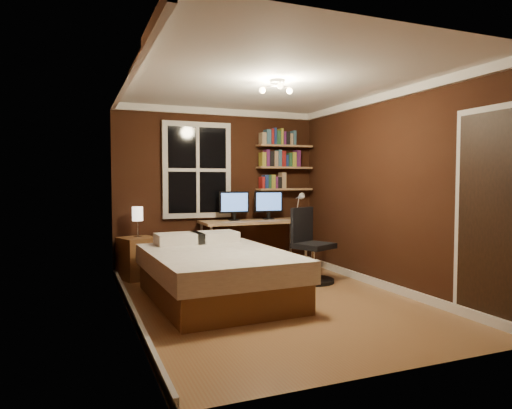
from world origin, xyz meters
name	(u,v)px	position (x,y,z in m)	size (l,w,h in m)	color
floor	(273,302)	(0.00, 0.00, 0.00)	(4.20, 4.20, 0.00)	#98633C
wall_back	(219,190)	(0.00, 2.10, 1.25)	(3.20, 0.04, 2.50)	black
wall_left	(128,195)	(-1.60, 0.00, 1.25)	(0.04, 4.20, 2.50)	black
wall_right	(389,192)	(1.60, 0.00, 1.25)	(0.04, 4.20, 2.50)	black
ceiling	(274,82)	(0.00, 0.00, 2.50)	(3.20, 4.20, 0.02)	white
window	(197,170)	(-0.35, 2.06, 1.55)	(1.06, 0.06, 1.46)	silver
door	(492,219)	(1.59, -1.55, 1.02)	(0.03, 0.82, 2.05)	black
ceiling_fixture	(277,89)	(0.00, -0.10, 2.40)	(0.44, 0.44, 0.18)	beige
bookshelf_lower	(284,189)	(1.08, 1.98, 1.25)	(0.92, 0.22, 0.03)	#AB7F53
books_row_lower	(284,181)	(1.08, 1.98, 1.38)	(0.42, 0.16, 0.23)	maroon
bookshelf_middle	(284,168)	(1.08, 1.98, 1.60)	(0.92, 0.22, 0.03)	#AB7F53
books_row_middle	(284,160)	(1.08, 1.98, 1.73)	(0.60, 0.16, 0.23)	navy
bookshelf_upper	(284,146)	(1.08, 1.98, 1.95)	(0.92, 0.22, 0.03)	#AB7F53
books_row_upper	(284,138)	(1.08, 1.98, 2.08)	(0.60, 0.16, 0.23)	#22502F
bed	(216,273)	(-0.57, 0.35, 0.30)	(1.60, 2.15, 0.71)	brown
nightstand	(138,258)	(-1.27, 1.85, 0.29)	(0.47, 0.47, 0.59)	brown
bedside_lamp	(138,222)	(-1.27, 1.85, 0.80)	(0.15, 0.15, 0.43)	white
radiator	(207,253)	(-0.23, 2.00, 0.28)	(0.37, 0.13, 0.55)	silver
desk	(254,224)	(0.47, 1.77, 0.72)	(1.64, 0.62, 0.78)	#AB7F53
monitor_left	(234,206)	(0.17, 1.85, 1.00)	(0.47, 0.12, 0.45)	black
monitor_right	(269,205)	(0.75, 1.85, 1.00)	(0.47, 0.12, 0.45)	black
desk_lamp	(300,205)	(1.22, 1.70, 1.00)	(0.14, 0.32, 0.44)	silver
office_chair	(311,254)	(0.89, 0.75, 0.39)	(0.60, 0.60, 1.02)	black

